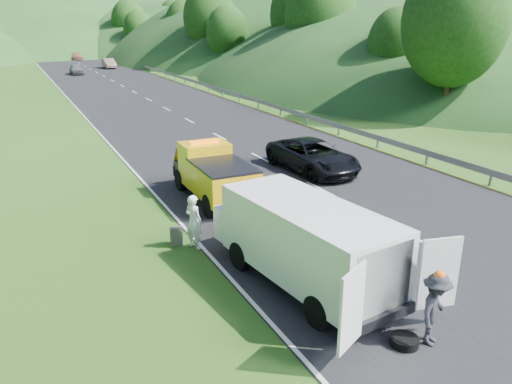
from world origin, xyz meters
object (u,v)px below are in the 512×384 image
worker (430,343)px  suitcase (176,236)px  woman (195,248)px  passing_suv (312,171)px  tow_truck (213,173)px  spare_tire (404,345)px  child (240,244)px  white_van (303,239)px

worker → suitcase: bearing=83.9°
worker → suitcase: worker is taller
woman → passing_suv: size_ratio=0.33×
tow_truck → spare_tire: (0.24, -11.40, -1.15)m
worker → passing_suv: size_ratio=0.32×
woman → child: 1.52m
white_van → passing_suv: (6.36, 9.56, -1.39)m
tow_truck → worker: 11.70m
white_van → passing_suv: bearing=49.5°
white_van → spare_tire: 3.85m
spare_tire → passing_suv: bearing=66.4°
tow_truck → suitcase: 4.75m
woman → suitcase: woman is taller
white_van → suitcase: bearing=113.6°
suitcase → woman: bearing=-48.1°
woman → child: bearing=-132.0°
woman → passing_suv: woman is taller
passing_suv → tow_truck: bearing=-167.1°
white_van → suitcase: (-2.43, 4.14, -1.08)m
tow_truck → passing_suv: (5.97, 1.69, -1.15)m
suitcase → passing_suv: size_ratio=0.11×
woman → worker: bearing=175.8°
tow_truck → suitcase: size_ratio=8.71×
child → worker: worker is taller
worker → passing_suv: (5.11, 13.30, 0.00)m
suitcase → spare_tire: 8.27m
woman → spare_tire: (2.60, -7.16, 0.00)m
tow_truck → passing_suv: size_ratio=0.98×
suitcase → spare_tire: bearing=-68.2°
suitcase → worker: bearing=-65.0°
passing_suv → woman: bearing=-147.5°
tow_truck → spare_tire: 11.46m
white_van → child: white_van is taller
spare_tire → passing_suv: passing_suv is taller
worker → spare_tire: (-0.62, 0.21, 0.00)m
suitcase → child: bearing=-24.7°
tow_truck → passing_suv: 6.31m
child → passing_suv: 9.32m
suitcase → passing_suv: bearing=31.6°
worker → spare_tire: worker is taller
child → spare_tire: child is taller
child → worker: (1.74, -6.99, 0.00)m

